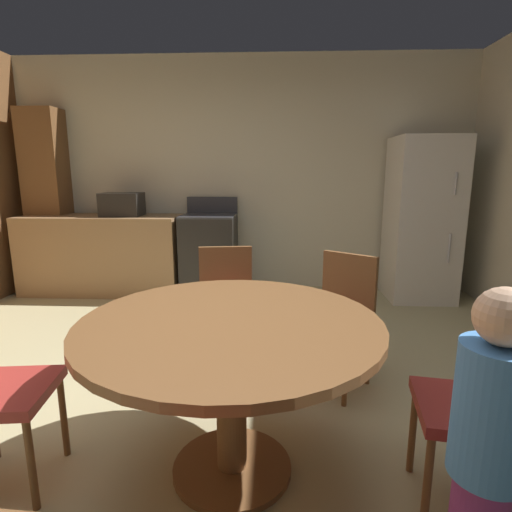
# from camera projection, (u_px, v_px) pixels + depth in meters

# --- Properties ---
(ground_plane) EXTENTS (14.00, 14.00, 0.00)m
(ground_plane) POSITION_uv_depth(u_px,v_px,m) (200.00, 428.00, 2.27)
(ground_plane) COLOR tan
(wall_back) EXTENTS (5.61, 0.12, 2.70)m
(wall_back) POSITION_uv_depth(u_px,v_px,m) (242.00, 175.00, 4.87)
(wall_back) COLOR beige
(wall_back) RESTS_ON ground
(kitchen_counter) EXTENTS (1.81, 0.60, 0.90)m
(kitchen_counter) POSITION_uv_depth(u_px,v_px,m) (103.00, 254.00, 4.74)
(kitchen_counter) COLOR #9E754C
(kitchen_counter) RESTS_ON ground
(pantry_column) EXTENTS (0.44, 0.36, 2.10)m
(pantry_column) POSITION_uv_depth(u_px,v_px,m) (49.00, 201.00, 4.82)
(pantry_column) COLOR brown
(pantry_column) RESTS_ON ground
(oven_range) EXTENTS (0.60, 0.60, 1.10)m
(oven_range) POSITION_uv_depth(u_px,v_px,m) (210.00, 254.00, 4.68)
(oven_range) COLOR black
(oven_range) RESTS_ON ground
(refrigerator) EXTENTS (0.68, 0.68, 1.76)m
(refrigerator) POSITION_uv_depth(u_px,v_px,m) (422.00, 220.00, 4.43)
(refrigerator) COLOR silver
(refrigerator) RESTS_ON ground
(microwave) EXTENTS (0.44, 0.32, 0.26)m
(microwave) POSITION_uv_depth(u_px,v_px,m) (122.00, 204.00, 4.61)
(microwave) COLOR black
(microwave) RESTS_ON kitchen_counter
(dining_table) EXTENTS (1.34, 1.34, 0.76)m
(dining_table) POSITION_uv_depth(u_px,v_px,m) (231.00, 351.00, 1.82)
(dining_table) COLOR brown
(dining_table) RESTS_ON ground
(chair_north) EXTENTS (0.45, 0.45, 0.87)m
(chair_north) POSITION_uv_depth(u_px,v_px,m) (226.00, 300.00, 2.89)
(chair_north) COLOR brown
(chair_north) RESTS_ON ground
(chair_northeast) EXTENTS (0.56, 0.56, 0.87)m
(chair_northeast) POSITION_uv_depth(u_px,v_px,m) (340.00, 311.00, 2.66)
(chair_northeast) COLOR brown
(chair_northeast) RESTS_ON ground
(chair_east) EXTENTS (0.46, 0.46, 0.87)m
(chair_east) POSITION_uv_depth(u_px,v_px,m) (488.00, 400.00, 1.63)
(chair_east) COLOR brown
(chair_east) RESTS_ON ground
(person_child) EXTENTS (0.31, 0.31, 1.09)m
(person_child) POSITION_uv_depth(u_px,v_px,m) (487.00, 451.00, 1.22)
(person_child) COLOR #8C337A
(person_child) RESTS_ON ground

